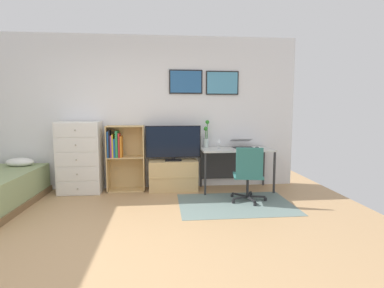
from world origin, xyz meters
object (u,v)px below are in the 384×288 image
object	(u,v)px
desk	(235,155)
wine_glass	(219,141)
television	(173,143)
bamboo_vase	(206,136)
computer_mouse	(257,147)
tv_stand	(173,175)
dresser	(80,158)
office_chair	(248,173)
laptop	(242,144)
bookshelf	(122,153)

from	to	relation	value
desk	wine_glass	distance (m)	0.44
television	bamboo_vase	world-z (taller)	bamboo_vase
desk	computer_mouse	bearing A→B (deg)	-16.97
television	desk	distance (m)	1.12
tv_stand	bamboo_vase	distance (m)	0.91
dresser	office_chair	bearing A→B (deg)	-16.76
laptop	office_chair	bearing A→B (deg)	-97.40
tv_stand	television	size ratio (longest dim) A/B	0.89
bookshelf	laptop	bearing A→B (deg)	-2.03
dresser	laptop	xyz separation A→B (m)	(2.80, -0.00, 0.20)
wine_glass	laptop	bearing A→B (deg)	16.29
laptop	wine_glass	world-z (taller)	wine_glass
tv_stand	wine_glass	world-z (taller)	wine_glass
tv_stand	laptop	world-z (taller)	laptop
desk	wine_glass	bearing A→B (deg)	-158.93
bookshelf	tv_stand	distance (m)	0.97
tv_stand	computer_mouse	xyz separation A→B (m)	(1.46, -0.13, 0.49)
bookshelf	desk	xyz separation A→B (m)	(1.99, -0.08, -0.05)
television	bamboo_vase	bearing A→B (deg)	11.17
bookshelf	laptop	distance (m)	2.12
office_chair	bamboo_vase	distance (m)	1.17
television	desk	world-z (taller)	television
desk	computer_mouse	xyz separation A→B (m)	(0.36, -0.11, 0.15)
computer_mouse	bamboo_vase	xyz separation A→B (m)	(-0.87, 0.23, 0.19)
dresser	television	distance (m)	1.60
bookshelf	laptop	size ratio (longest dim) A/B	2.83
computer_mouse	wine_glass	xyz separation A→B (m)	(-0.68, -0.01, 0.12)
computer_mouse	wine_glass	world-z (taller)	wine_glass
tv_stand	office_chair	world-z (taller)	office_chair
tv_stand	computer_mouse	bearing A→B (deg)	-5.22
bamboo_vase	desk	bearing A→B (deg)	-13.13
tv_stand	office_chair	bearing A→B (deg)	-36.60
tv_stand	office_chair	distance (m)	1.40
dresser	bookshelf	size ratio (longest dim) A/B	1.06
television	wine_glass	size ratio (longest dim) A/B	5.30
bookshelf	tv_stand	xyz separation A→B (m)	(0.89, -0.06, -0.40)
laptop	computer_mouse	size ratio (longest dim) A/B	3.87
dresser	desk	xyz separation A→B (m)	(2.68, -0.01, -0.00)
bamboo_vase	wine_glass	world-z (taller)	bamboo_vase
office_chair	tv_stand	bearing A→B (deg)	153.30
wine_glass	television	bearing A→B (deg)	170.89
television	wine_glass	world-z (taller)	television
television	laptop	bearing A→B (deg)	0.16
laptop	wine_glass	bearing A→B (deg)	-163.45
desk	computer_mouse	distance (m)	0.40
desk	bamboo_vase	world-z (taller)	bamboo_vase
tv_stand	laptop	distance (m)	1.33
bookshelf	office_chair	xyz separation A→B (m)	(2.00, -0.88, -0.20)
tv_stand	dresser	bearing A→B (deg)	-179.45
bookshelf	office_chair	bearing A→B (deg)	-23.79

